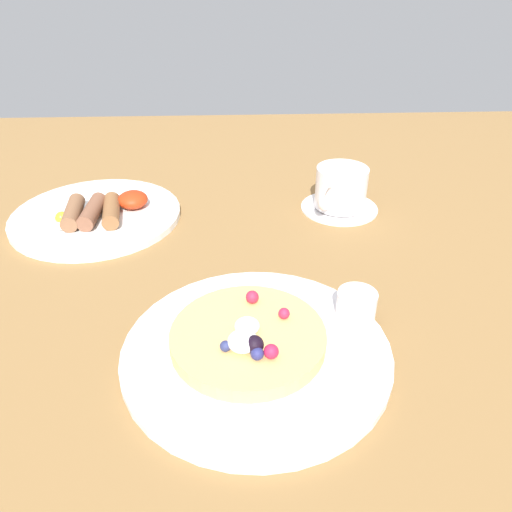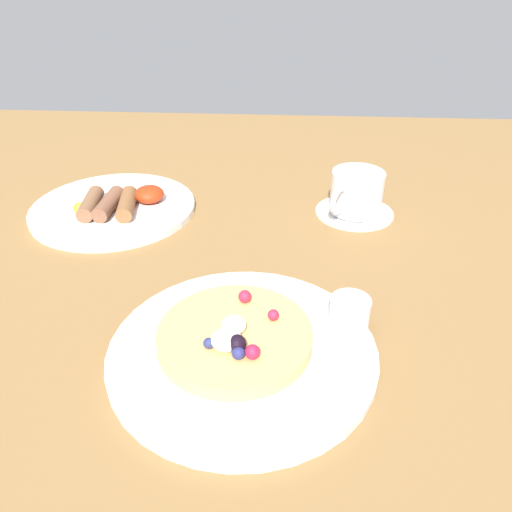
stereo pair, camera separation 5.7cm
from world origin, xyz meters
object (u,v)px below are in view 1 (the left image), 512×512
coffee_saucer (339,207)px  syrup_ramekin (356,304)px  breakfast_plate (96,216)px  coffee_cup (341,187)px  pancake_plate (256,351)px

coffee_saucer → syrup_ramekin: bearing=-97.3°
breakfast_plate → coffee_cup: 38.88cm
pancake_plate → syrup_ramekin: size_ratio=6.33×
syrup_ramekin → coffee_cup: (3.56, 28.56, 1.29)cm
pancake_plate → coffee_saucer: (15.07, 33.44, -0.21)cm
pancake_plate → coffee_saucer: bearing=65.7°
breakfast_plate → pancake_plate: bearing=-53.2°
syrup_ramekin → coffee_cup: size_ratio=0.44×
breakfast_plate → coffee_cup: size_ratio=2.57×
syrup_ramekin → breakfast_plate: syrup_ramekin is taller
breakfast_plate → syrup_ramekin: bearing=-37.5°
pancake_plate → coffee_cup: coffee_cup is taller
pancake_plate → syrup_ramekin: syrup_ramekin is taller
pancake_plate → coffee_saucer: size_ratio=2.27×
syrup_ramekin → coffee_cup: bearing=82.9°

